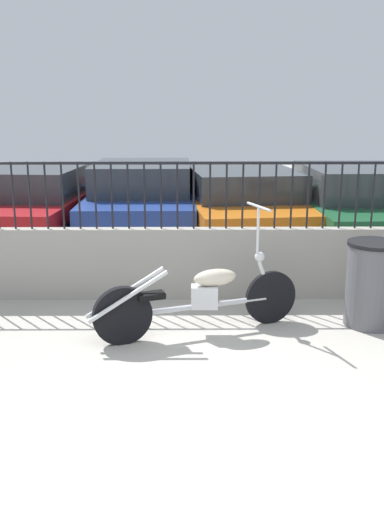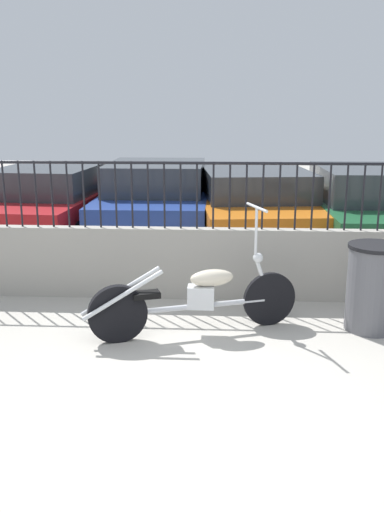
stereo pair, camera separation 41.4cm
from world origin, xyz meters
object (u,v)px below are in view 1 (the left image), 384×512
Objects in this scene: trash_bin at (372,284)px; car_red at (39,205)px; car_blue at (144,202)px; motorcycle_silver at (192,298)px; car_orange at (240,207)px; car_green at (352,208)px.

trash_bin is 6.13m from car_red.
car_blue is at bearing 124.38° from trash_bin.
trash_bin is at bearing -12.21° from motorcycle_silver.
car_orange is at bearing -102.21° from car_blue.
motorcycle_silver is at bearing -143.87° from car_red.
car_blue is at bearing 81.04° from motorcycle_silver.
car_orange reaches higher than motorcycle_silver.
car_green is (5.36, -0.60, 0.03)m from car_red.
car_green is at bearing 78.02° from trash_bin.
car_blue is at bearing -83.15° from car_red.
motorcycle_silver is 0.50× the size of car_green.
car_red is at bearing 82.51° from car_green.
car_green reaches higher than car_blue.
motorcycle_silver is 4.44m from car_blue.
trash_bin is 0.20× the size of car_orange.
trash_bin is 0.21× the size of car_green.
car_orange is at bearing 78.88° from car_green.
car_green is at bearing -92.06° from car_red.
car_red is 5.39m from car_green.
car_blue is 1.72m from car_orange.
car_red and car_orange have the same top height.
car_red reaches higher than motorcycle_silver.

